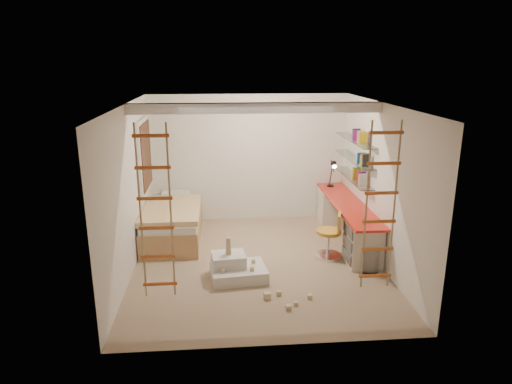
{
  "coord_description": "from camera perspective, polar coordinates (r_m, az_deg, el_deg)",
  "views": [
    {
      "loc": [
        -0.59,
        -6.88,
        3.24
      ],
      "look_at": [
        0.0,
        0.3,
        1.15
      ],
      "focal_mm": 32.0,
      "sensor_mm": 36.0,
      "label": 1
    }
  ],
  "objects": [
    {
      "name": "window_blind",
      "position": [
        8.66,
        -13.55,
        4.46
      ],
      "size": [
        0.02,
        1.0,
        1.2
      ],
      "primitive_type": "cube",
      "color": "#4C2D1E",
      "rests_on": "window_frame"
    },
    {
      "name": "task_lamp",
      "position": [
        9.24,
        9.6,
        2.78
      ],
      "size": [
        0.14,
        0.36,
        0.57
      ],
      "color": "black",
      "rests_on": "desk"
    },
    {
      "name": "desk",
      "position": [
        8.57,
        11.23,
        -3.48
      ],
      "size": [
        0.56,
        2.8,
        0.75
      ],
      "color": "red",
      "rests_on": "floor"
    },
    {
      "name": "shelves",
      "position": [
        8.56,
        12.13,
        4.08
      ],
      "size": [
        0.25,
        1.8,
        0.71
      ],
      "color": "white",
      "rests_on": "wall_right"
    },
    {
      "name": "books",
      "position": [
        8.54,
        12.17,
        4.75
      ],
      "size": [
        0.14,
        0.52,
        0.92
      ],
      "color": "white",
      "rests_on": "shelves"
    },
    {
      "name": "play_platform",
      "position": [
        7.14,
        -2.56,
        -9.55
      ],
      "size": [
        0.9,
        0.74,
        0.37
      ],
      "color": "silver",
      "rests_on": "floor"
    },
    {
      "name": "floor",
      "position": [
        7.63,
        0.19,
        -8.95
      ],
      "size": [
        4.5,
        4.5,
        0.0
      ],
      "primitive_type": "plane",
      "color": "tan",
      "rests_on": "ground"
    },
    {
      "name": "toy_blocks",
      "position": [
        6.79,
        0.21,
        -10.2
      ],
      "size": [
        1.28,
        1.18,
        0.64
      ],
      "color": "#CCB284",
      "rests_on": "floor"
    },
    {
      "name": "window_frame",
      "position": [
        8.66,
        -13.82,
        4.45
      ],
      "size": [
        0.06,
        1.15,
        1.35
      ],
      "primitive_type": "cube",
      "color": "white",
      "rests_on": "wall_left"
    },
    {
      "name": "swivel_chair",
      "position": [
        7.86,
        9.18,
        -6.09
      ],
      "size": [
        0.59,
        0.59,
        0.79
      ],
      "color": "gold",
      "rests_on": "floor"
    },
    {
      "name": "bed",
      "position": [
        8.66,
        -10.34,
        -3.74
      ],
      "size": [
        1.02,
        2.0,
        0.69
      ],
      "color": "#AD7F51",
      "rests_on": "floor"
    },
    {
      "name": "rope_ladder_right",
      "position": [
        5.76,
        15.27,
        -1.87
      ],
      "size": [
        0.41,
        0.04,
        2.13
      ],
      "primitive_type": null,
      "color": "#C25421",
      "rests_on": "ceiling"
    },
    {
      "name": "rope_ladder_left",
      "position": [
        5.47,
        -12.43,
        -2.62
      ],
      "size": [
        0.41,
        0.04,
        2.13
      ],
      "primitive_type": null,
      "color": "#BE4820",
      "rests_on": "ceiling"
    },
    {
      "name": "ceiling_beam",
      "position": [
        7.24,
        0.0,
        10.46
      ],
      "size": [
        4.0,
        0.18,
        0.16
      ],
      "primitive_type": "cube",
      "color": "white",
      "rests_on": "ceiling"
    },
    {
      "name": "waste_bin",
      "position": [
        7.53,
        14.0,
        -8.29
      ],
      "size": [
        0.3,
        0.3,
        0.37
      ],
      "primitive_type": "cylinder",
      "color": "white",
      "rests_on": "floor"
    }
  ]
}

